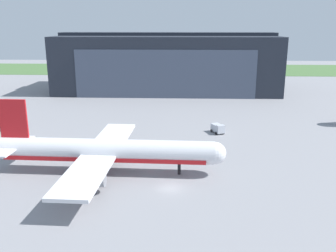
% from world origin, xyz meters
% --- Properties ---
extents(ground_plane, '(440.00, 440.00, 0.00)m').
position_xyz_m(ground_plane, '(0.00, 0.00, 0.00)').
color(ground_plane, gray).
extents(grass_field_strip, '(440.00, 56.00, 0.08)m').
position_xyz_m(grass_field_strip, '(0.00, 164.04, 0.04)').
color(grass_field_strip, '#486D3A').
rests_on(grass_field_strip, ground_plane).
extents(maintenance_hangar, '(84.90, 38.12, 22.73)m').
position_xyz_m(maintenance_hangar, '(-4.66, 94.52, 10.91)').
color(maintenance_hangar, '#232833').
rests_on(maintenance_hangar, ground_plane).
extents(airliner_near_right, '(42.49, 37.70, 13.18)m').
position_xyz_m(airliner_near_right, '(-11.91, 6.33, 3.98)').
color(airliner_near_right, silver).
rests_on(airliner_near_right, ground_plane).
extents(pushback_tractor, '(3.38, 4.46, 2.31)m').
position_xyz_m(pushback_tractor, '(10.47, 32.11, 1.22)').
color(pushback_tractor, '#B7BCC6').
rests_on(pushback_tractor, ground_plane).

